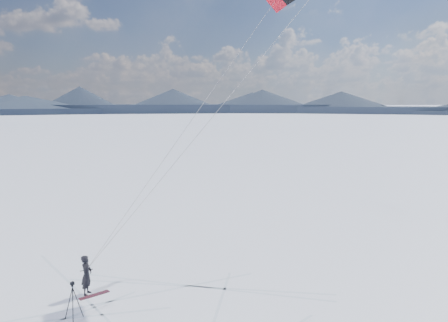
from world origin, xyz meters
name	(u,v)px	position (x,y,z in m)	size (l,w,h in m)	color
horizon_hills	(94,260)	(0.00, 0.00, 2.93)	(704.84, 706.81, 8.00)	#1D2436
snowkiter	(87,294)	(-0.49, 3.93, 0.00)	(0.64, 0.42, 1.77)	black
snowboard	(94,295)	(-0.19, 3.71, 0.02)	(1.34, 0.25, 0.04)	maroon
tripod	(73,296)	(-0.91, 1.66, 1.00)	(0.72, 0.63, 1.56)	black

